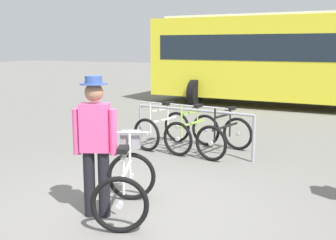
{
  "coord_description": "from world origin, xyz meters",
  "views": [
    {
      "loc": [
        2.64,
        -4.34,
        2.07
      ],
      "look_at": [
        0.01,
        1.02,
        1.0
      ],
      "focal_mm": 44.55,
      "sensor_mm": 36.0,
      "label": 1
    }
  ],
  "objects_px": {
    "racked_bike_lime": "(192,132)",
    "racked_bike_white": "(162,129)",
    "featured_bicycle": "(127,178)",
    "racked_bike_black": "(225,136)",
    "bus_distant": "(300,55)",
    "person_with_featured_bike": "(95,141)"
  },
  "relations": [
    {
      "from": "racked_bike_lime",
      "to": "racked_bike_white",
      "type": "bearing_deg",
      "value": 175.03
    },
    {
      "from": "featured_bicycle",
      "to": "racked_bike_white",
      "type": "bearing_deg",
      "value": 109.59
    },
    {
      "from": "racked_bike_black",
      "to": "racked_bike_lime",
      "type": "bearing_deg",
      "value": 175.03
    },
    {
      "from": "racked_bike_white",
      "to": "bus_distant",
      "type": "relative_size",
      "value": 0.12
    },
    {
      "from": "racked_bike_white",
      "to": "featured_bicycle",
      "type": "xyz_separation_m",
      "value": [
        1.17,
        -3.3,
        0.08
      ]
    },
    {
      "from": "racked_bike_lime",
      "to": "person_with_featured_bike",
      "type": "xyz_separation_m",
      "value": [
        0.21,
        -3.51,
        0.58
      ]
    },
    {
      "from": "racked_bike_black",
      "to": "bus_distant",
      "type": "distance_m",
      "value": 7.21
    },
    {
      "from": "racked_bike_white",
      "to": "racked_bike_black",
      "type": "height_order",
      "value": "same"
    },
    {
      "from": "featured_bicycle",
      "to": "bus_distant",
      "type": "relative_size",
      "value": 0.13
    },
    {
      "from": "racked_bike_black",
      "to": "bus_distant",
      "type": "xyz_separation_m",
      "value": [
        0.22,
        7.08,
        1.37
      ]
    },
    {
      "from": "featured_bicycle",
      "to": "racked_bike_black",
      "type": "bearing_deg",
      "value": 86.02
    },
    {
      "from": "racked_bike_lime",
      "to": "person_with_featured_bike",
      "type": "bearing_deg",
      "value": -86.54
    },
    {
      "from": "racked_bike_white",
      "to": "person_with_featured_bike",
      "type": "height_order",
      "value": "person_with_featured_bike"
    },
    {
      "from": "racked_bike_lime",
      "to": "featured_bicycle",
      "type": "xyz_separation_m",
      "value": [
        0.48,
        -3.24,
        0.08
      ]
    },
    {
      "from": "racked_bike_lime",
      "to": "featured_bicycle",
      "type": "distance_m",
      "value": 3.27
    },
    {
      "from": "bus_distant",
      "to": "person_with_featured_bike",
      "type": "bearing_deg",
      "value": -93.81
    },
    {
      "from": "racked_bike_white",
      "to": "racked_bike_black",
      "type": "xyz_separation_m",
      "value": [
        1.39,
        -0.12,
        0.0
      ]
    },
    {
      "from": "person_with_featured_bike",
      "to": "bus_distant",
      "type": "bearing_deg",
      "value": 86.19
    },
    {
      "from": "bus_distant",
      "to": "featured_bicycle",
      "type": "bearing_deg",
      "value": -92.44
    },
    {
      "from": "racked_bike_lime",
      "to": "racked_bike_black",
      "type": "bearing_deg",
      "value": -4.97
    },
    {
      "from": "racked_bike_white",
      "to": "racked_bike_lime",
      "type": "relative_size",
      "value": 1.01
    },
    {
      "from": "featured_bicycle",
      "to": "person_with_featured_bike",
      "type": "bearing_deg",
      "value": -134.48
    }
  ]
}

